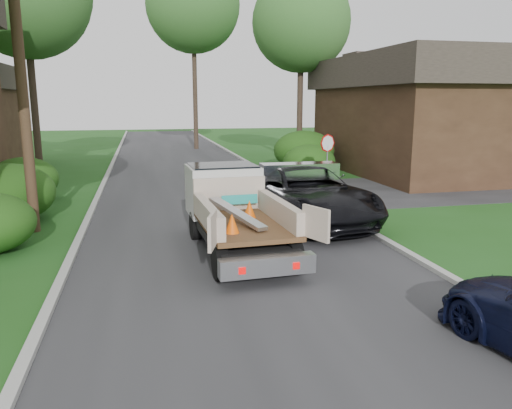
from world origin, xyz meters
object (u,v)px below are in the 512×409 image
at_px(house_right, 431,113).
at_px(tree_center_far, 193,5).
at_px(utility_pole, 19,51).
at_px(flatbed_truck, 231,204).
at_px(stop_sign, 327,151).
at_px(black_pickup, 303,194).
at_px(tree_right_far, 301,23).

distance_m(house_right, tree_center_far, 20.93).
bearing_deg(utility_pole, flatbed_truck, -25.84).
distance_m(stop_sign, flatbed_truck, 8.50).
distance_m(tree_center_far, black_pickup, 27.43).
distance_m(stop_sign, black_pickup, 5.23).
height_order(stop_sign, utility_pole, utility_pole).
distance_m(tree_right_far, black_pickup, 17.91).
bearing_deg(flatbed_truck, tree_center_far, 82.98).
bearing_deg(house_right, tree_right_far, 132.51).
relative_size(house_right, black_pickup, 2.01).
xyz_separation_m(tree_right_far, tree_center_far, (-5.50, 10.00, 2.50)).
height_order(utility_pole, black_pickup, utility_pole).
xyz_separation_m(stop_sign, tree_center_far, (-3.20, 21.00, 9.20)).
bearing_deg(house_right, tree_center_far, 124.51).
relative_size(house_right, tree_center_far, 0.89).
distance_m(flatbed_truck, black_pickup, 3.48).
xyz_separation_m(stop_sign, house_right, (7.80, 5.00, 1.38)).
height_order(utility_pole, tree_center_far, tree_center_far).
height_order(utility_pole, flatbed_truck, utility_pole).
distance_m(house_right, flatbed_truck, 17.61).
distance_m(house_right, tree_right_far, 9.72).
bearing_deg(stop_sign, flatbed_truck, -128.24).
relative_size(utility_pole, house_right, 0.77).
bearing_deg(flatbed_truck, house_right, 38.98).
bearing_deg(stop_sign, utility_pole, -159.38).
bearing_deg(flatbed_truck, black_pickup, 35.46).
relative_size(flatbed_truck, black_pickup, 0.86).
relative_size(stop_sign, tree_right_far, 0.22).
height_order(house_right, tree_center_far, tree_center_far).
height_order(stop_sign, tree_center_far, tree_center_far).
xyz_separation_m(tree_center_far, black_pickup, (0.69, -25.50, -10.08)).
distance_m(utility_pole, black_pickup, 9.23).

